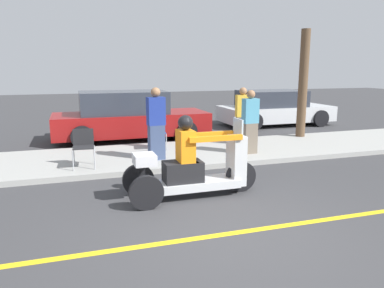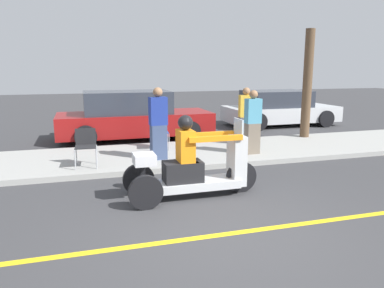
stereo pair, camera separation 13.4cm
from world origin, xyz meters
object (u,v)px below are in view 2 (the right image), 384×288
(spectator_end_of_line, at_px, (253,123))
(spectator_with_child, at_px, (246,117))
(parked_car_lot_right, at_px, (279,109))
(folding_chair_curbside, at_px, (159,130))
(tree_trunk, at_px, (307,84))
(motorcycle_trike, at_px, (193,168))
(folding_chair_set_back, at_px, (86,143))
(spectator_near_curb, at_px, (158,125))
(parked_car_lot_left, at_px, (133,117))

(spectator_end_of_line, height_order, spectator_with_child, spectator_with_child)
(parked_car_lot_right, bearing_deg, spectator_end_of_line, -125.96)
(spectator_end_of_line, bearing_deg, folding_chair_curbside, 148.23)
(spectator_with_child, distance_m, tree_trunk, 2.48)
(spectator_with_child, bearing_deg, motorcycle_trike, -126.75)
(folding_chair_set_back, height_order, parked_car_lot_right, parked_car_lot_right)
(spectator_end_of_line, distance_m, folding_chair_set_back, 4.04)
(parked_car_lot_right, xyz_separation_m, tree_trunk, (-0.82, -3.06, 1.10))
(spectator_end_of_line, relative_size, spectator_with_child, 1.00)
(motorcycle_trike, bearing_deg, spectator_near_curb, 92.65)
(motorcycle_trike, distance_m, spectator_with_child, 4.37)
(folding_chair_set_back, height_order, tree_trunk, tree_trunk)
(spectator_near_curb, xyz_separation_m, folding_chair_set_back, (-1.66, -0.16, -0.31))
(spectator_near_curb, distance_m, folding_chair_curbside, 1.27)
(folding_chair_curbside, bearing_deg, tree_trunk, 4.37)
(parked_car_lot_right, bearing_deg, parked_car_lot_left, -168.06)
(spectator_with_child, distance_m, folding_chair_curbside, 2.46)
(motorcycle_trike, distance_m, tree_trunk, 6.42)
(folding_chair_curbside, height_order, parked_car_lot_right, parked_car_lot_right)
(folding_chair_set_back, xyz_separation_m, tree_trunk, (6.64, 1.72, 1.13))
(folding_chair_curbside, bearing_deg, spectator_with_child, -3.55)
(folding_chair_set_back, relative_size, folding_chair_curbside, 1.00)
(spectator_near_curb, xyz_separation_m, folding_chair_curbside, (0.27, 1.20, -0.31))
(spectator_near_curb, distance_m, folding_chair_set_back, 1.70)
(folding_chair_curbside, relative_size, parked_car_lot_left, 0.17)
(spectator_with_child, xyz_separation_m, tree_trunk, (2.27, 0.51, 0.87))
(spectator_near_curb, relative_size, folding_chair_set_back, 2.06)
(motorcycle_trike, distance_m, spectator_end_of_line, 3.27)
(motorcycle_trike, bearing_deg, spectator_end_of_line, 45.87)
(parked_car_lot_left, height_order, parked_car_lot_right, parked_car_lot_left)
(parked_car_lot_right, relative_size, tree_trunk, 1.34)
(motorcycle_trike, height_order, spectator_end_of_line, spectator_end_of_line)
(spectator_with_child, xyz_separation_m, parked_car_lot_right, (3.08, 3.57, -0.24))
(motorcycle_trike, bearing_deg, spectator_with_child, 53.25)
(folding_chair_curbside, xyz_separation_m, tree_trunk, (4.71, 0.36, 1.13))
(spectator_near_curb, height_order, parked_car_lot_right, spectator_near_curb)
(folding_chair_set_back, distance_m, folding_chair_curbside, 2.36)
(spectator_with_child, xyz_separation_m, parked_car_lot_left, (-2.85, 2.31, -0.17))
(folding_chair_curbside, bearing_deg, spectator_end_of_line, -31.77)
(motorcycle_trike, relative_size, spectator_near_curb, 1.42)
(folding_chair_set_back, bearing_deg, parked_car_lot_right, 32.62)
(tree_trunk, bearing_deg, folding_chair_set_back, -165.50)
(motorcycle_trike, xyz_separation_m, spectator_end_of_line, (2.26, 2.33, 0.37))
(folding_chair_curbside, bearing_deg, folding_chair_set_back, -144.90)
(folding_chair_set_back, bearing_deg, spectator_with_child, 15.42)
(folding_chair_set_back, bearing_deg, spectator_near_curb, 5.38)
(motorcycle_trike, bearing_deg, folding_chair_curbside, 87.47)
(spectator_near_curb, distance_m, tree_trunk, 5.29)
(spectator_with_child, height_order, tree_trunk, tree_trunk)
(folding_chair_set_back, height_order, folding_chair_curbside, same)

